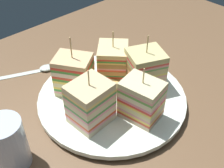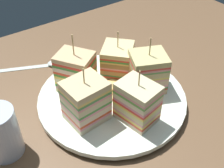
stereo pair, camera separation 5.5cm
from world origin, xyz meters
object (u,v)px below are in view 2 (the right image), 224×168
object	(u,v)px
plate	(112,98)
chip_pile	(109,90)
sandwich_wedge_0	(139,101)
sandwich_wedge_2	(118,60)
spoon	(45,65)
sandwich_wedge_4	(86,101)
sandwich_wedge_1	(147,72)
sandwich_wedge_3	(76,72)
drinking_glass	(2,136)

from	to	relation	value
plate	chip_pile	bearing A→B (deg)	89.83
sandwich_wedge_0	sandwich_wedge_2	distance (cm)	13.99
plate	spoon	world-z (taller)	plate
sandwich_wedge_4	chip_pile	world-z (taller)	sandwich_wedge_4
plate	sandwich_wedge_1	distance (cm)	8.94
plate	chip_pile	world-z (taller)	chip_pile
chip_pile	sandwich_wedge_3	bearing A→B (deg)	129.83
plate	spoon	distance (cm)	20.34
sandwich_wedge_3	drinking_glass	size ratio (longest dim) A/B	1.36
sandwich_wedge_3	sandwich_wedge_1	bearing A→B (deg)	21.74
sandwich_wedge_4	spoon	bearing A→B (deg)	81.82
sandwich_wedge_1	chip_pile	xyz separation A→B (cm)	(-7.40, 2.85, -3.29)
sandwich_wedge_2	drinking_glass	distance (cm)	27.70
chip_pile	sandwich_wedge_1	bearing A→B (deg)	-21.09
sandwich_wedge_0	sandwich_wedge_4	bearing A→B (deg)	44.57
sandwich_wedge_2	drinking_glass	bearing A→B (deg)	-33.37
sandwich_wedge_1	sandwich_wedge_2	size ratio (longest dim) A/B	1.13
sandwich_wedge_4	plate	bearing A→B (deg)	13.46
sandwich_wedge_3	spoon	distance (cm)	14.41
spoon	plate	bearing A→B (deg)	-49.82
sandwich_wedge_1	chip_pile	distance (cm)	8.58
sandwich_wedge_2	sandwich_wedge_1	bearing A→B (deg)	61.97
sandwich_wedge_0	spoon	xyz separation A→B (cm)	(-6.09, 27.16, -5.31)
sandwich_wedge_3	spoon	bearing A→B (deg)	151.74
sandwich_wedge_1	sandwich_wedge_4	distance (cm)	14.70
sandwich_wedge_2	spoon	distance (cm)	18.51
sandwich_wedge_0	chip_pile	xyz separation A→B (cm)	(-0.42, 8.59, -3.27)
plate	drinking_glass	xyz separation A→B (cm)	(-21.87, 0.57, 2.88)
chip_pile	sandwich_wedge_0	bearing A→B (deg)	-87.21
sandwich_wedge_0	sandwich_wedge_1	bearing A→B (deg)	-61.24
sandwich_wedge_3	sandwich_wedge_2	bearing A→B (deg)	51.57
sandwich_wedge_2	sandwich_wedge_4	size ratio (longest dim) A/B	0.91
sandwich_wedge_3	sandwich_wedge_4	xyz separation A→B (cm)	(-2.88, -8.54, 0.07)
sandwich_wedge_0	sandwich_wedge_2	xyz separation A→B (cm)	(4.95, 13.07, -0.60)
sandwich_wedge_1	sandwich_wedge_4	bearing A→B (deg)	26.16
sandwich_wedge_1	sandwich_wedge_3	bearing A→B (deg)	-9.95
plate	sandwich_wedge_3	size ratio (longest dim) A/B	2.38
chip_pile	spoon	xyz separation A→B (cm)	(-5.67, 18.57, -2.04)
sandwich_wedge_3	chip_pile	world-z (taller)	sandwich_wedge_3
sandwich_wedge_0	sandwich_wedge_3	size ratio (longest dim) A/B	0.87
sandwich_wedge_4	spoon	world-z (taller)	sandwich_wedge_4
sandwich_wedge_0	sandwich_wedge_1	size ratio (longest dim) A/B	0.93
chip_pile	spoon	distance (cm)	19.52
sandwich_wedge_4	chip_pile	size ratio (longest dim) A/B	1.59
sandwich_wedge_0	sandwich_wedge_2	bearing A→B (deg)	-31.41
sandwich_wedge_2	chip_pile	world-z (taller)	sandwich_wedge_2
sandwich_wedge_1	plate	bearing A→B (deg)	10.26
sandwich_wedge_2	sandwich_wedge_3	distance (cm)	9.85
sandwich_wedge_2	sandwich_wedge_4	xyz separation A→B (cm)	(-12.66, -7.72, 0.81)
sandwich_wedge_1	sandwich_wedge_3	distance (cm)	14.35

